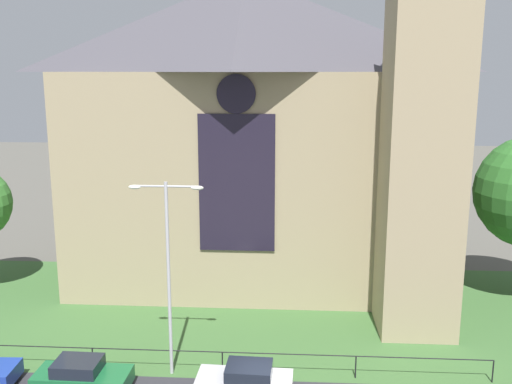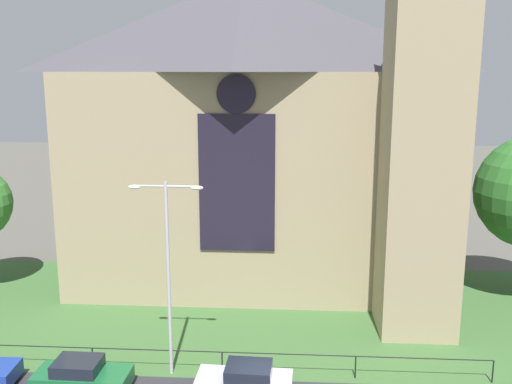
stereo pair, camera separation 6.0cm
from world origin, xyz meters
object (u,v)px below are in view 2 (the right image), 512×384
Objects in this scene: church_building at (256,130)px; streetlamp_near at (168,256)px; parked_car_green at (82,376)px; parked_car_silver at (245,381)px.

streetlamp_near is (-3.18, -13.14, -4.48)m from church_building.
church_building is at bearing 76.39° from streetlamp_near.
church_building is 19.03m from parked_car_green.
parked_car_silver is at bearing 1.55° from parked_car_green.
parked_car_green is at bearing 2.64° from parked_car_silver.
streetlamp_near is 6.49m from parked_car_silver.
streetlamp_near is at bearing -23.88° from parked_car_silver.
church_building is at bearing 66.58° from parked_car_green.
church_building reaches higher than parked_car_green.
church_building is 6.10× the size of parked_car_silver.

